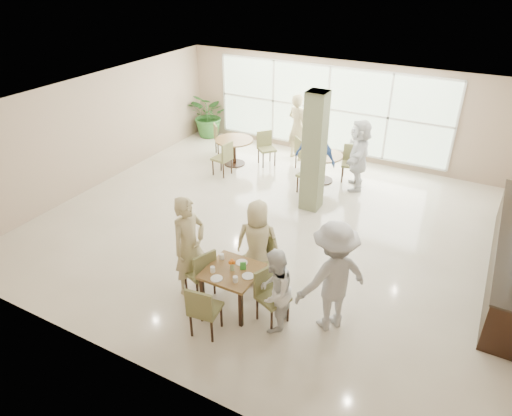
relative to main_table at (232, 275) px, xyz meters
The scene contains 19 objects.
ground 2.83m from the main_table, 101.67° to the left, with size 10.00×10.00×0.00m, color beige.
room_shell 2.95m from the main_table, 101.67° to the left, with size 10.00×10.00×10.00m.
window_bank 7.27m from the main_table, 98.40° to the left, with size 7.00×0.04×7.00m.
column 3.97m from the main_table, 92.30° to the left, with size 0.45×0.45×2.80m, color #707A55.
main_table is the anchor object (origin of this frame).
round_table_left 6.05m from the main_table, 120.43° to the left, with size 1.07×1.07×0.75m.
round_table_right 5.39m from the main_table, 94.78° to the left, with size 1.01×1.01×0.75m.
chairs_main_table 0.17m from the main_table, 49.54° to the left, with size 2.03×2.11×0.95m.
chairs_table_left 6.04m from the main_table, 119.67° to the left, with size 2.14×1.78×0.95m.
chairs_table_right 5.40m from the main_table, 95.27° to the left, with size 1.92×1.80×0.95m.
tabletop_clutter 0.17m from the main_table, 106.37° to the right, with size 0.77×0.77×0.21m.
potted_plant 8.37m from the main_table, 125.95° to the left, with size 1.29×1.29×1.44m, color #306B2A.
teen_left 0.91m from the main_table, behind, with size 0.68×0.45×1.87m, color #C3B482.
teen_far 0.87m from the main_table, 88.59° to the left, with size 0.79×0.43×1.63m, color #C3B482.
teen_right 0.86m from the main_table, ahead, with size 0.71×0.55×1.46m, color white.
teen_standing 1.68m from the main_table, 12.38° to the left, with size 1.24×0.71×1.92m, color #B0B1B3.
adult_a 4.57m from the main_table, 94.72° to the left, with size 1.10×0.63×1.88m, color #416DC5.
adult_b 5.45m from the main_table, 85.13° to the left, with size 1.70×0.73×1.83m, color white.
adult_standing 6.68m from the main_table, 104.57° to the left, with size 0.70×0.46×1.92m, color #C3B482.
Camera 1 is at (3.79, -7.86, 5.36)m, focal length 32.00 mm.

